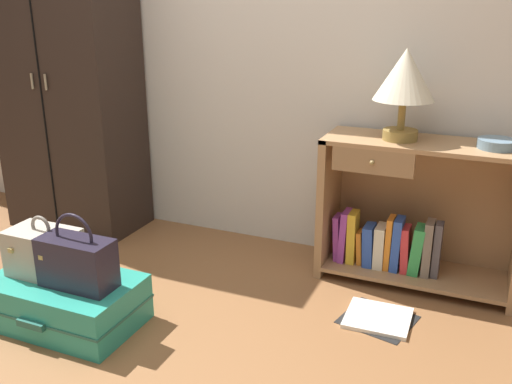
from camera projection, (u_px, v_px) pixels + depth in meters
ground_plane at (127, 373)px, 2.26m from camera, size 9.00×9.00×0.00m
back_wall at (269, 19)px, 3.14m from camera, size 6.40×0.10×2.60m
wardrobe at (67, 76)px, 3.44m from camera, size 0.82×0.47×1.92m
bookshelf at (412, 217)px, 2.90m from camera, size 0.99×0.37×0.75m
table_lamp at (405, 79)px, 2.68m from camera, size 0.29×0.29×0.44m
bowl at (497, 144)px, 2.62m from camera, size 0.17×0.17×0.04m
suitcase_large at (66, 301)px, 2.58m from camera, size 0.68×0.43×0.22m
train_case at (44, 252)px, 2.56m from camera, size 0.32×0.21×0.28m
handbag at (77, 261)px, 2.45m from camera, size 0.33×0.15×0.34m
open_book_on_floor at (378, 318)px, 2.63m from camera, size 0.36×0.35×0.02m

